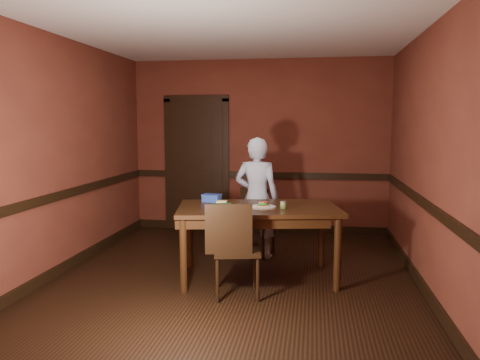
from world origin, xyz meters
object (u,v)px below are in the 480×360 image
(dining_table, at_px, (258,243))
(sandwich_plate, at_px, (263,206))
(chair_near, at_px, (237,248))
(food_tub, at_px, (212,198))
(person, at_px, (257,198))
(cheese_saucer, at_px, (222,203))
(chair_far, at_px, (256,222))
(sauce_jar, at_px, (283,205))

(dining_table, bearing_deg, sandwich_plate, -65.03)
(chair_near, bearing_deg, sandwich_plate, -127.93)
(food_tub, bearing_deg, person, 64.93)
(chair_near, height_order, cheese_saucer, chair_near)
(chair_near, bearing_deg, food_tub, -73.36)
(chair_far, distance_m, cheese_saucer, 1.01)
(cheese_saucer, bearing_deg, dining_table, -5.72)
(chair_near, distance_m, food_tub, 0.94)
(sauce_jar, bearing_deg, cheese_saucer, 170.01)
(sandwich_plate, xyz_separation_m, sauce_jar, (0.21, 0.01, 0.02))
(chair_near, relative_size, person, 0.62)
(sandwich_plate, bearing_deg, food_tub, 154.19)
(sandwich_plate, bearing_deg, person, 101.19)
(sauce_jar, xyz_separation_m, cheese_saucer, (-0.69, 0.12, -0.02))
(dining_table, relative_size, chair_near, 1.80)
(chair_near, height_order, sauce_jar, chair_near)
(dining_table, relative_size, person, 1.12)
(chair_near, bearing_deg, dining_table, -118.03)
(person, bearing_deg, cheese_saucer, 73.89)
(chair_far, distance_m, food_tub, 0.94)
(dining_table, relative_size, sandwich_plate, 6.36)
(chair_near, relative_size, food_tub, 4.18)
(person, height_order, food_tub, person)
(sauce_jar, bearing_deg, person, 113.27)
(chair_far, distance_m, sandwich_plate, 1.11)
(chair_far, height_order, food_tub, food_tub)
(chair_near, distance_m, cheese_saucer, 0.73)
(dining_table, xyz_separation_m, person, (-0.12, 0.84, 0.37))
(dining_table, bearing_deg, person, 87.44)
(dining_table, height_order, person, person)
(sandwich_plate, relative_size, food_tub, 1.18)
(chair_far, height_order, sandwich_plate, sandwich_plate)
(dining_table, xyz_separation_m, chair_far, (-0.13, 0.93, 0.02))
(food_tub, bearing_deg, sandwich_plate, -15.36)
(chair_far, xyz_separation_m, chair_near, (-0.02, -1.47, 0.05))
(sauce_jar, xyz_separation_m, food_tub, (-0.85, 0.30, 0.00))
(chair_near, bearing_deg, chair_far, -102.98)
(chair_far, xyz_separation_m, sauce_jar, (0.41, -1.01, 0.42))
(dining_table, distance_m, food_tub, 0.76)
(chair_far, xyz_separation_m, person, (0.01, -0.08, 0.34))
(person, bearing_deg, sandwich_plate, 105.07)
(dining_table, height_order, food_tub, food_tub)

